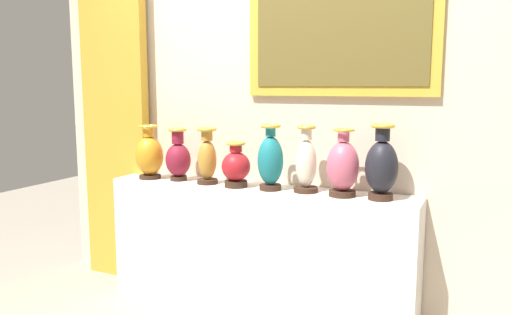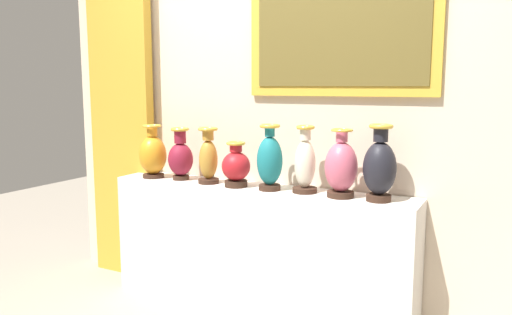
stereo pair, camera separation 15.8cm
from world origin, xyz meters
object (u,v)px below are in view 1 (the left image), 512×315
Objects in this scene: vase_burgundy at (178,158)px; vase_crimson at (236,167)px; vase_amber at (149,155)px; vase_rose at (343,167)px; vase_ivory at (306,163)px; vase_onyx at (381,166)px; vase_ochre at (207,158)px; vase_teal at (270,160)px.

vase_burgundy reaches higher than vase_crimson.
vase_rose is at bearing 0.73° from vase_amber.
vase_ivory is 0.94× the size of vase_onyx.
vase_burgundy is 0.88× the size of vase_ivory.
vase_ochre is 0.91× the size of vase_teal.
vase_crimson is at bearing -178.40° from vase_onyx.
vase_onyx is (0.22, 0.00, 0.02)m from vase_rose.
vase_ochre reaches higher than vase_crimson.
vase_ochre is 0.22m from vase_crimson.
vase_burgundy is 1.24× the size of vase_crimson.
vase_burgundy is 0.69m from vase_teal.
vase_crimson is at bearing -178.33° from vase_teal.
vase_crimson is at bearing -4.04° from vase_burgundy.
vase_crimson is (0.22, -0.01, -0.04)m from vase_ochre.
vase_crimson is 0.24m from vase_teal.
vase_teal is (0.23, 0.01, 0.05)m from vase_crimson.
vase_crimson is (0.67, -0.01, -0.03)m from vase_amber.
vase_teal reaches higher than vase_crimson.
vase_ochre is at bearing 179.09° from vase_teal.
vase_teal is at bearing 0.10° from vase_amber.
vase_amber and vase_ochre have the same top height.
vase_amber is 0.90m from vase_teal.
vase_teal reaches higher than vase_ivory.
vase_ivory is at bearing 5.19° from vase_crimson.
vase_ivory is at bearing 1.83° from vase_amber.
vase_rose is at bearing 2.00° from vase_teal.
vase_onyx is at bearing 0.72° from vase_amber.
vase_ochre is at bearing 1.10° from vase_amber.
vase_teal is at bearing 1.67° from vase_crimson.
vase_burgundy is 0.46m from vase_crimson.
vase_rose is at bearing -0.48° from vase_burgundy.
vase_burgundy is at bearing 179.71° from vase_onyx.
vase_onyx reaches higher than vase_ochre.
vase_amber is 0.94× the size of vase_rose.
vase_amber is 0.45m from vase_ochre.
vase_onyx is at bearing 0.69° from vase_rose.
vase_ochre is 0.67m from vase_ivory.
vase_rose is at bearing -4.62° from vase_ivory.
vase_onyx reaches higher than vase_ivory.
vase_crimson is at bearing -0.45° from vase_amber.
vase_crimson is 0.71× the size of vase_ivory.
vase_ivory reaches higher than vase_burgundy.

